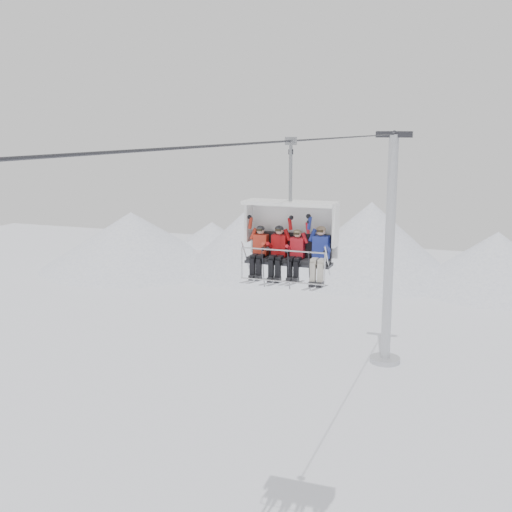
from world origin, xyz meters
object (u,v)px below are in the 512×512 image
(lift_tower_right, at_px, (389,267))
(skier_far_left, at_px, (260,249))
(skier_center_right, at_px, (296,253))
(chairlift_carrier, at_px, (291,231))
(skier_center_left, at_px, (278,250))
(skier_far_right, at_px, (320,252))

(lift_tower_right, relative_size, skier_far_left, 7.99)
(skier_far_left, distance_m, skier_center_right, 1.11)
(chairlift_carrier, relative_size, skier_far_left, 2.36)
(skier_far_left, bearing_deg, skier_center_right, -0.32)
(skier_center_left, distance_m, skier_far_right, 1.23)
(lift_tower_right, height_order, skier_center_right, lift_tower_right)
(lift_tower_right, distance_m, chairlift_carrier, 19.71)
(lift_tower_right, xyz_separation_m, skier_center_right, (0.25, -19.40, 4.41))
(lift_tower_right, distance_m, skier_center_left, 19.89)
(lift_tower_right, relative_size, chairlift_carrier, 3.38)
(chairlift_carrier, distance_m, skier_center_right, 0.68)
(lift_tower_right, distance_m, skier_far_left, 19.91)
(chairlift_carrier, xyz_separation_m, skier_far_right, (0.94, -0.31, -0.49))
(skier_far_left, height_order, skier_center_right, skier_far_left)
(lift_tower_right, xyz_separation_m, chairlift_carrier, (0.00, -19.08, 4.95))
(skier_far_left, xyz_separation_m, skier_center_left, (0.57, 0.00, 0.02))
(lift_tower_right, height_order, chairlift_carrier, lift_tower_right)
(skier_center_right, bearing_deg, skier_center_left, 178.91)
(skier_far_left, height_order, skier_far_right, skier_far_right)
(skier_center_left, bearing_deg, skier_far_right, 0.25)
(skier_far_left, bearing_deg, chairlift_carrier, 20.15)
(skier_far_left, bearing_deg, skier_center_left, 0.43)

